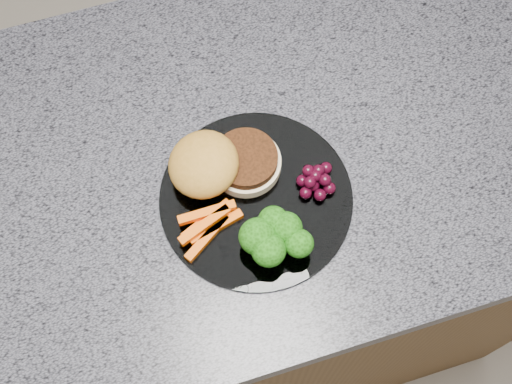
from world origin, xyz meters
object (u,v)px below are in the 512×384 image
plate (256,199)px  burger (219,165)px  island_cabinet (208,265)px  grape_bunch (316,180)px

plate → burger: burger is taller
plate → burger: (-0.04, 0.05, 0.03)m
island_cabinet → burger: burger is taller
burger → plate: bearing=-63.5°
burger → island_cabinet: bearing=140.3°
plate → burger: size_ratio=1.57×
burger → grape_bunch: burger is taller
burger → grape_bunch: (0.12, -0.06, -0.01)m
burger → grape_bunch: bearing=-33.7°
grape_bunch → island_cabinet: bearing=153.1°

